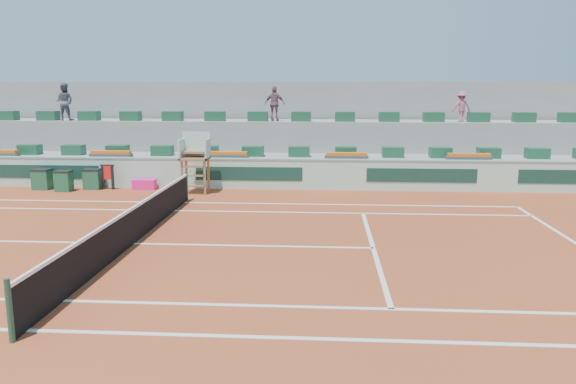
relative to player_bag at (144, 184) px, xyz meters
name	(u,v)px	position (x,y,z in m)	size (l,w,h in m)	color
ground	(134,244)	(2.30, -8.06, -0.21)	(90.00, 90.00, 0.00)	maroon
seating_tier_lower	(212,167)	(2.30, 2.64, 0.39)	(36.00, 4.00, 1.20)	gray
seating_tier_upper	(218,147)	(2.30, 4.24, 1.09)	(36.00, 2.40, 2.60)	gray
stadium_back_wall	(224,126)	(2.30, 5.84, 1.99)	(36.00, 0.40, 4.40)	gray
player_bag	(144,184)	(0.00, 0.00, 0.00)	(0.93, 0.41, 0.41)	#FE218B
spectator_left	(64,102)	(-4.81, 3.55, 3.26)	(0.85, 0.66, 1.74)	#525360
spectator_mid	(275,104)	(5.09, 3.61, 3.19)	(0.93, 0.39, 1.59)	#7C5260
spectator_right	(461,107)	(13.54, 3.73, 3.07)	(0.88, 0.51, 1.36)	#A55269
court_lines	(134,244)	(2.30, -8.06, -0.20)	(23.89, 11.09, 0.01)	silver
tennis_net	(133,225)	(2.30, -8.06, 0.32)	(0.10, 11.97, 1.10)	black
advertising_hoarding	(202,173)	(2.32, 0.43, 0.43)	(36.00, 0.34, 1.26)	#A9D4C0
umpire_chair	(195,154)	(2.30, -0.57, 1.34)	(1.10, 0.90, 2.40)	brown
seat_row_lower	(207,151)	(2.30, 1.74, 1.21)	(32.90, 0.60, 0.44)	#194B2F
seat_row_upper	(215,116)	(2.30, 3.64, 2.61)	(32.90, 0.60, 0.44)	#194B2F
flower_planters	(169,155)	(0.80, 0.94, 1.13)	(26.80, 0.36, 0.28)	#454545
drink_cooler_a	(93,179)	(-2.12, -0.07, 0.22)	(0.70, 0.61, 0.84)	#1B5234
drink_cooler_b	(64,181)	(-3.10, -0.64, 0.22)	(0.64, 0.55, 0.84)	#1B5234
drink_cooler_c	(42,179)	(-4.19, -0.27, 0.22)	(0.72, 0.62, 0.84)	#1B5234
towel_rack	(108,175)	(-1.48, -0.11, 0.40)	(0.56, 0.09, 1.03)	black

